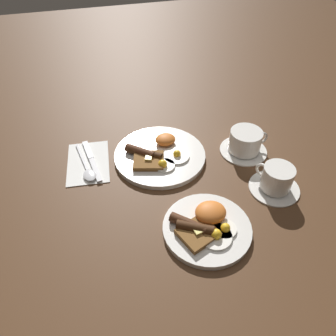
# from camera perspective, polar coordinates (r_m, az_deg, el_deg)

# --- Properties ---
(ground_plane) EXTENTS (3.00, 3.00, 0.00)m
(ground_plane) POSITION_cam_1_polar(r_m,az_deg,el_deg) (1.02, -1.41, 1.89)
(ground_plane) COLOR #4C301C
(breakfast_plate_near) EXTENTS (0.28, 0.28, 0.04)m
(breakfast_plate_near) POSITION_cam_1_polar(r_m,az_deg,el_deg) (1.01, -1.61, 2.34)
(breakfast_plate_near) COLOR silver
(breakfast_plate_near) RESTS_ON ground_plane
(breakfast_plate_far) EXTENTS (0.22, 0.22, 0.05)m
(breakfast_plate_far) POSITION_cam_1_polar(r_m,az_deg,el_deg) (0.83, 6.68, -10.05)
(breakfast_plate_far) COLOR silver
(breakfast_plate_far) RESTS_ON ground_plane
(teacup_near) EXTENTS (0.15, 0.15, 0.08)m
(teacup_near) POSITION_cam_1_polar(r_m,az_deg,el_deg) (1.05, 13.28, 4.35)
(teacup_near) COLOR silver
(teacup_near) RESTS_ON ground_plane
(teacup_far) EXTENTS (0.14, 0.14, 0.08)m
(teacup_far) POSITION_cam_1_polar(r_m,az_deg,el_deg) (0.95, 18.32, -1.98)
(teacup_far) COLOR silver
(teacup_far) RESTS_ON ground_plane
(napkin) EXTENTS (0.14, 0.20, 0.01)m
(napkin) POSITION_cam_1_polar(r_m,az_deg,el_deg) (1.03, -13.73, 0.99)
(napkin) COLOR white
(napkin) RESTS_ON ground_plane
(knife) EXTENTS (0.04, 0.20, 0.01)m
(knife) POSITION_cam_1_polar(r_m,az_deg,el_deg) (1.04, -13.27, 1.69)
(knife) COLOR silver
(knife) RESTS_ON napkin
(spoon) EXTENTS (0.05, 0.19, 0.01)m
(spoon) POSITION_cam_1_polar(r_m,az_deg,el_deg) (0.99, -13.75, -0.57)
(spoon) COLOR silver
(spoon) RESTS_ON napkin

